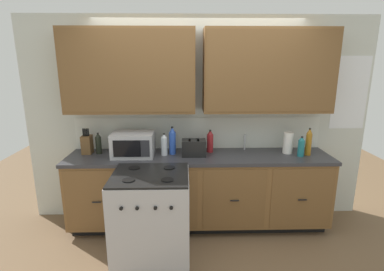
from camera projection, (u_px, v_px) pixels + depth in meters
name	position (u px, v px, depth m)	size (l,w,h in m)	color
ground_plane	(200.00, 238.00, 3.44)	(8.00, 8.00, 0.00)	brown
wall_unit	(199.00, 90.00, 3.51)	(4.29, 0.40, 2.54)	silver
counter_run	(199.00, 190.00, 3.61)	(3.12, 0.64, 0.92)	black
stove_range	(152.00, 217.00, 2.99)	(0.76, 0.68, 0.95)	#B7B7BC
microwave	(133.00, 144.00, 3.45)	(0.48, 0.37, 0.28)	#B7B7BC
toaster	(194.00, 148.00, 3.47)	(0.28, 0.18, 0.19)	black
knife_block	(87.00, 144.00, 3.54)	(0.11, 0.14, 0.31)	brown
sink_faucet	(245.00, 142.00, 3.69)	(0.02, 0.02, 0.20)	#B2B5BA
paper_towel_roll	(288.00, 143.00, 3.55)	(0.12, 0.12, 0.26)	white
bottle_clear	(164.00, 144.00, 3.47)	(0.07, 0.07, 0.27)	silver
bottle_red	(210.00, 141.00, 3.60)	(0.08, 0.08, 0.28)	maroon
bottle_dark	(99.00, 143.00, 3.53)	(0.07, 0.07, 0.26)	black
bottle_amber	(309.00, 142.00, 3.47)	(0.07, 0.07, 0.33)	#9E6619
bottle_teal	(301.00, 147.00, 3.44)	(0.08, 0.08, 0.24)	#1E707A
bottle_blue	(172.00, 141.00, 3.51)	(0.08, 0.08, 0.33)	blue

